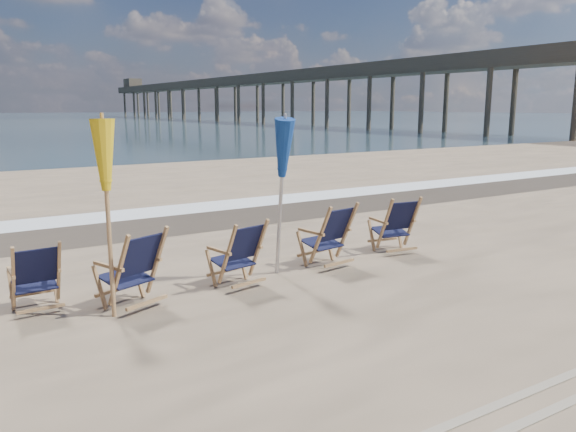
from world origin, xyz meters
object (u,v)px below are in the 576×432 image
beach_chair_0 (59,274)px  beach_chair_3 (347,233)px  beach_chair_2 (259,251)px  umbrella_blue (280,154)px  beach_chair_1 (157,264)px  beach_chair_4 (413,224)px  fishing_pier (254,93)px  umbrella_yellow (105,167)px

beach_chair_0 → beach_chair_3: bearing=175.0°
beach_chair_2 → umbrella_blue: (0.44, 0.12, 1.38)m
beach_chair_0 → umbrella_blue: size_ratio=0.39×
beach_chair_1 → beach_chair_4: size_ratio=1.03×
umbrella_blue → fishing_pier: (38.24, 71.97, 2.77)m
beach_chair_4 → umbrella_blue: bearing=9.3°
beach_chair_4 → umbrella_blue: 3.08m
beach_chair_2 → beach_chair_3: (1.73, 0.14, 0.03)m
beach_chair_1 → umbrella_yellow: bearing=-7.1°
umbrella_yellow → umbrella_blue: 2.61m
beach_chair_0 → umbrella_yellow: bearing=130.8°
umbrella_blue → fishing_pier: 81.55m
beach_chair_0 → umbrella_yellow: 1.59m
beach_chair_0 → umbrella_yellow: umbrella_yellow is taller
beach_chair_0 → beach_chair_4: (5.88, -0.24, 0.05)m
umbrella_yellow → beach_chair_0: bearing=132.3°
beach_chair_2 → beach_chair_3: beach_chair_3 is taller
beach_chair_2 → fishing_pier: (38.68, 72.09, 4.15)m
beach_chair_2 → umbrella_yellow: umbrella_yellow is taller
beach_chair_1 → beach_chair_3: size_ratio=1.00×
beach_chair_1 → beach_chair_2: beach_chair_1 is taller
beach_chair_1 → beach_chair_4: 4.73m
beach_chair_3 → fishing_pier: size_ratio=0.01×
beach_chair_2 → umbrella_yellow: (-2.15, -0.16, 1.37)m
beach_chair_1 → beach_chair_2: bearing=158.4°
beach_chair_2 → beach_chair_4: (3.21, 0.17, 0.02)m
beach_chair_1 → fishing_pier: 82.65m
beach_chair_2 → beach_chair_4: beach_chair_4 is taller
beach_chair_4 → umbrella_yellow: (-5.36, -0.33, 1.35)m
beach_chair_1 → fishing_pier: (40.20, 72.09, 4.12)m
umbrella_yellow → fishing_pier: fishing_pier is taller
umbrella_blue → beach_chair_1: bearing=-176.5°
beach_chair_0 → beach_chair_4: bearing=176.2°
beach_chair_2 → umbrella_yellow: 2.56m
beach_chair_4 → fishing_pier: bearing=-108.0°
beach_chair_2 → beach_chair_3: bearing=173.4°
beach_chair_2 → beach_chair_1: bearing=-11.2°
beach_chair_0 → fishing_pier: (41.36, 71.69, 4.18)m
beach_chair_0 → fishing_pier: fishing_pier is taller
beach_chair_1 → fishing_pier: size_ratio=0.01×
beach_chair_4 → umbrella_blue: umbrella_blue is taller
beach_chair_3 → beach_chair_2: bearing=-4.0°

